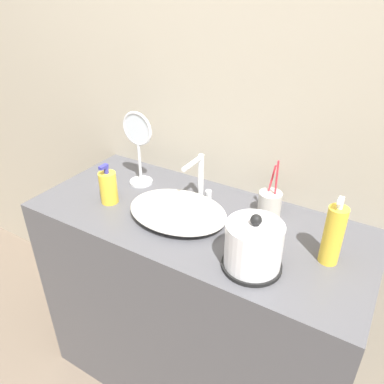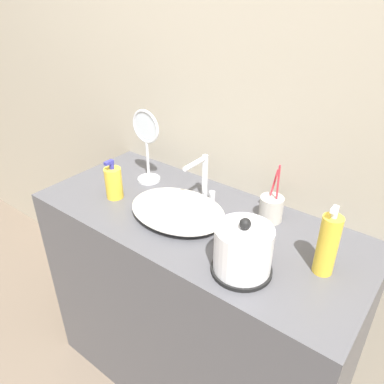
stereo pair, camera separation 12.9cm
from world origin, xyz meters
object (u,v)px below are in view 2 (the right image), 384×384
object	(u,v)px
toothbrush_cup	(271,208)
shampoo_bottle	(328,245)
lotion_bottle	(114,183)
vanity_mirror	(147,141)
faucet	(204,177)
electric_kettle	(243,252)

from	to	relation	value
toothbrush_cup	shampoo_bottle	bearing A→B (deg)	-31.19
lotion_bottle	vanity_mirror	size ratio (longest dim) A/B	0.52
shampoo_bottle	vanity_mirror	distance (m)	0.80
faucet	vanity_mirror	world-z (taller)	vanity_mirror
electric_kettle	toothbrush_cup	xyz separation A→B (m)	(-0.06, 0.29, -0.02)
vanity_mirror	toothbrush_cup	bearing A→B (deg)	4.98
faucet	electric_kettle	size ratio (longest dim) A/B	0.99
toothbrush_cup	shampoo_bottle	xyz separation A→B (m)	(0.25, -0.15, 0.05)
electric_kettle	vanity_mirror	bearing A→B (deg)	157.85
faucet	lotion_bottle	bearing A→B (deg)	-146.14
shampoo_bottle	electric_kettle	bearing A→B (deg)	-142.58
faucet	electric_kettle	world-z (taller)	electric_kettle
lotion_bottle	toothbrush_cup	bearing A→B (deg)	22.59
toothbrush_cup	vanity_mirror	size ratio (longest dim) A/B	0.72
faucet	toothbrush_cup	distance (m)	0.27
toothbrush_cup	lotion_bottle	world-z (taller)	toothbrush_cup
toothbrush_cup	lotion_bottle	size ratio (longest dim) A/B	1.39
faucet	shampoo_bottle	bearing A→B (deg)	-12.24
lotion_bottle	shampoo_bottle	world-z (taller)	shampoo_bottle
electric_kettle	lotion_bottle	xyz separation A→B (m)	(-0.61, 0.06, -0.01)
electric_kettle	shampoo_bottle	bearing A→B (deg)	37.42
electric_kettle	lotion_bottle	size ratio (longest dim) A/B	1.16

